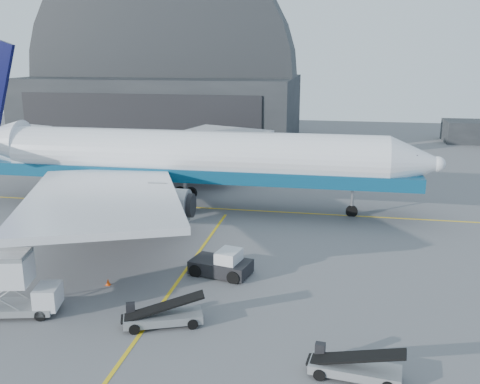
% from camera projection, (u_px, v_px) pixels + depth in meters
% --- Properties ---
extents(ground, '(200.00, 200.00, 0.00)m').
position_uv_depth(ground, '(174.00, 286.00, 38.93)').
color(ground, '#565659').
rests_on(ground, ground).
extents(taxi_lines, '(80.00, 42.12, 0.02)m').
position_uv_depth(taxi_lines, '(214.00, 231.00, 50.98)').
color(taxi_lines, yellow).
rests_on(taxi_lines, ground).
extents(hangar, '(50.00, 28.30, 28.00)m').
position_uv_depth(hangar, '(164.00, 90.00, 102.14)').
color(hangar, black).
rests_on(hangar, ground).
extents(airliner, '(55.89, 54.20, 19.61)m').
position_uv_depth(airliner, '(174.00, 158.00, 57.57)').
color(airliner, white).
rests_on(airliner, ground).
extents(catering_truck, '(6.10, 3.37, 3.97)m').
position_uv_depth(catering_truck, '(9.00, 286.00, 34.29)').
color(catering_truck, gray).
rests_on(catering_truck, ground).
extents(pushback_tug, '(4.94, 3.49, 2.08)m').
position_uv_depth(pushback_tug, '(222.00, 265.00, 40.84)').
color(pushback_tug, black).
rests_on(pushback_tug, ground).
extents(belt_loader_a, '(5.22, 3.26, 1.97)m').
position_uv_depth(belt_loader_a, '(162.00, 316.00, 33.26)').
color(belt_loader_a, gray).
rests_on(belt_loader_a, ground).
extents(belt_loader_b, '(5.11, 2.25, 1.92)m').
position_uv_depth(belt_loader_b, '(354.00, 367.00, 27.90)').
color(belt_loader_b, gray).
rests_on(belt_loader_b, ground).
extents(traffic_cone, '(0.34, 0.34, 0.49)m').
position_uv_depth(traffic_cone, '(108.00, 282.00, 39.10)').
color(traffic_cone, '#E84307').
rests_on(traffic_cone, ground).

